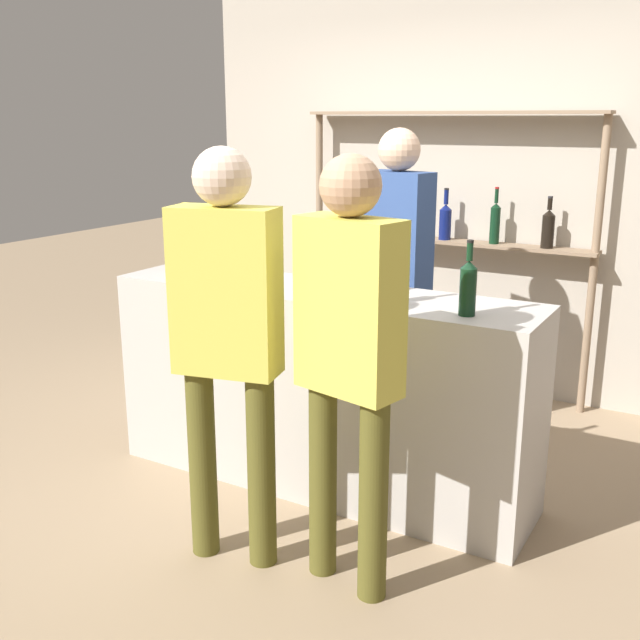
# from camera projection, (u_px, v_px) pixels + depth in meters

# --- Properties ---
(ground_plane) EXTENTS (16.00, 16.00, 0.00)m
(ground_plane) POSITION_uv_depth(u_px,v_px,m) (320.00, 481.00, 3.92)
(ground_plane) COLOR #9E8466
(bar_counter) EXTENTS (2.19, 0.53, 1.03)m
(bar_counter) POSITION_uv_depth(u_px,v_px,m) (320.00, 389.00, 3.79)
(bar_counter) COLOR #B7B2AD
(bar_counter) RESTS_ON ground_plane
(back_wall) EXTENTS (3.79, 0.12, 2.80)m
(back_wall) POSITION_uv_depth(u_px,v_px,m) (456.00, 185.00, 5.11)
(back_wall) COLOR #B2A899
(back_wall) RESTS_ON ground_plane
(back_shelf) EXTENTS (2.01, 0.18, 1.88)m
(back_shelf) POSITION_uv_depth(u_px,v_px,m) (447.00, 211.00, 5.00)
(back_shelf) COLOR #897056
(back_shelf) RESTS_ON ground_plane
(counter_bottle_0) EXTENTS (0.08, 0.08, 0.36)m
(counter_bottle_0) POSITION_uv_depth(u_px,v_px,m) (186.00, 243.00, 4.15)
(counter_bottle_0) COLOR brown
(counter_bottle_0) RESTS_ON bar_counter
(counter_bottle_1) EXTENTS (0.07, 0.07, 0.32)m
(counter_bottle_1) POSITION_uv_depth(u_px,v_px,m) (468.00, 286.00, 3.14)
(counter_bottle_1) COLOR black
(counter_bottle_1) RESTS_ON bar_counter
(counter_bottle_2) EXTENTS (0.07, 0.07, 0.35)m
(counter_bottle_2) POSITION_uv_depth(u_px,v_px,m) (380.00, 275.00, 3.33)
(counter_bottle_2) COLOR silver
(counter_bottle_2) RESTS_ON bar_counter
(counter_bottle_3) EXTENTS (0.08, 0.08, 0.35)m
(counter_bottle_3) POSITION_uv_depth(u_px,v_px,m) (362.00, 265.00, 3.54)
(counter_bottle_3) COLOR silver
(counter_bottle_3) RESTS_ON bar_counter
(counter_bottle_4) EXTENTS (0.08, 0.08, 0.34)m
(counter_bottle_4) POSITION_uv_depth(u_px,v_px,m) (325.00, 267.00, 3.51)
(counter_bottle_4) COLOR #0F1956
(counter_bottle_4) RESTS_ON bar_counter
(wine_glass) EXTENTS (0.09, 0.09, 0.15)m
(wine_glass) POSITION_uv_depth(u_px,v_px,m) (216.00, 257.00, 3.89)
(wine_glass) COLOR silver
(wine_glass) RESTS_ON bar_counter
(cork_jar) EXTENTS (0.13, 0.13, 0.14)m
(cork_jar) POSITION_uv_depth(u_px,v_px,m) (236.00, 260.00, 4.02)
(cork_jar) COLOR silver
(cork_jar) RESTS_ON bar_counter
(customer_center) EXTENTS (0.45, 0.27, 1.74)m
(customer_center) POSITION_uv_depth(u_px,v_px,m) (227.00, 326.00, 2.99)
(customer_center) COLOR brown
(customer_center) RESTS_ON ground_plane
(server_behind_counter) EXTENTS (0.43, 0.27, 1.79)m
(server_behind_counter) POSITION_uv_depth(u_px,v_px,m) (396.00, 256.00, 4.26)
(server_behind_counter) COLOR #121C33
(server_behind_counter) RESTS_ON ground_plane
(customer_right) EXTENTS (0.44, 0.26, 1.72)m
(customer_right) POSITION_uv_depth(u_px,v_px,m) (349.00, 342.00, 2.80)
(customer_right) COLOR brown
(customer_right) RESTS_ON ground_plane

